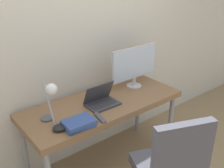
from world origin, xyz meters
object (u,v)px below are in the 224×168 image
Objects in this scene: desk_lamp at (50,96)px; laptop at (101,100)px; book_stack at (79,123)px; monitor at (135,64)px; office_chair at (172,166)px; game_controller at (60,127)px.

laptop is at bearing 4.41° from desk_lamp.
laptop is 0.79× the size of desk_lamp.
desk_lamp is 0.32m from book_stack.
laptop is at bearing -167.02° from monitor.
office_chair is (0.06, -0.84, -0.25)m from laptop.
laptop is 2.28× the size of game_controller.
desk_lamp reaches higher than laptop.
desk_lamp is at bearing 98.88° from game_controller.
game_controller is at bearing -165.03° from laptop.
monitor is 1.57× the size of desk_lamp.
office_chair reaches higher than game_controller.
desk_lamp reaches higher than office_chair.
monitor reaches higher than game_controller.
monitor reaches higher than laptop.
laptop is 0.51× the size of monitor.
monitor is at bearing 19.44° from book_stack.
laptop is 0.88m from office_chair.
game_controller is at bearing 129.08° from office_chair.
office_chair is at bearing -50.92° from game_controller.
office_chair is (-0.48, -0.96, -0.46)m from monitor.
monitor is at bearing 12.98° from laptop.
game_controller is (0.02, -0.10, -0.25)m from desk_lamp.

